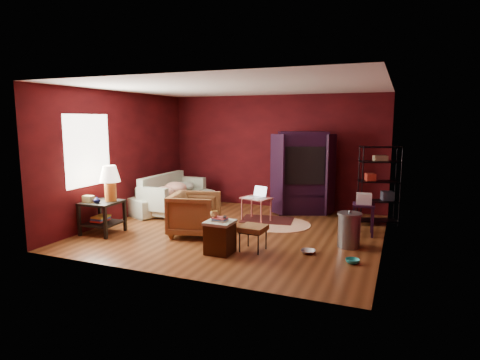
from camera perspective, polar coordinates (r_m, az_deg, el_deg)
The scene contains 18 objects.
room at distance 7.77m, azimuth -0.87°, elevation 2.74°, with size 5.54×5.04×2.84m.
sofa at distance 9.82m, azimuth -9.73°, elevation -2.00°, with size 2.11×0.62×0.82m, color #A8B49B.
armchair at distance 7.72m, azimuth -6.48°, elevation -4.55°, with size 0.87×0.82×0.90m, color black.
pet_bowl_steel at distance 6.81m, azimuth 9.69°, elevation -9.30°, with size 0.24×0.06×0.24m, color #ACAFB3.
pet_bowl_turquoise at distance 6.51m, azimuth 15.73°, elevation -10.43°, with size 0.22×0.07×0.22m, color #26B4AD.
vase at distance 8.03m, azimuth -19.69°, elevation -2.66°, with size 0.13×0.14×0.13m, color #0B0E38.
mug at distance 6.62m, azimuth -3.68°, elevation -4.73°, with size 0.13×0.10×0.13m, color #DFC46D.
side_table at distance 8.17m, azimuth -18.51°, elevation -1.76°, with size 0.69×0.69×1.32m.
sofa_cushions at distance 9.78m, azimuth -9.72°, elevation -2.14°, with size 0.79×1.94×0.81m.
hamper at distance 6.69m, azimuth -2.86°, elevation -8.02°, with size 0.45×0.45×0.63m.
footstool at distance 6.78m, azimuth 1.87°, elevation -7.01°, with size 0.45×0.45×0.43m.
rug_round at distance 8.55m, azimuth 5.59°, elevation -6.29°, with size 1.61×1.61×0.01m.
rug_oriental at distance 8.89m, azimuth 3.91°, elevation -5.64°, with size 1.21×0.90×0.01m.
laptop_desk at distance 8.71m, azimuth 2.38°, elevation -2.87°, with size 0.71×0.61×0.75m.
tv_armoire at distance 9.47m, azimuth 8.89°, elevation 1.24°, with size 1.42×1.12×1.92m.
wire_shelving at distance 8.84m, azimuth 19.24°, elevation -0.27°, with size 0.88×0.59×1.65m.
small_stand at distance 8.00m, azimuth 17.17°, elevation -3.28°, with size 0.44×0.44×0.81m.
trash_can at distance 7.23m, azimuth 15.25°, elevation -6.85°, with size 0.46×0.46×0.66m.
Camera 1 is at (2.99, -7.13, 2.19)m, focal length 30.00 mm.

